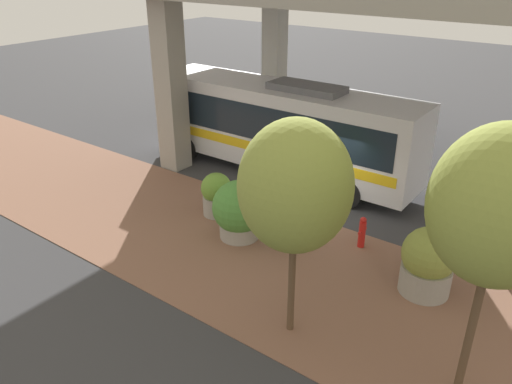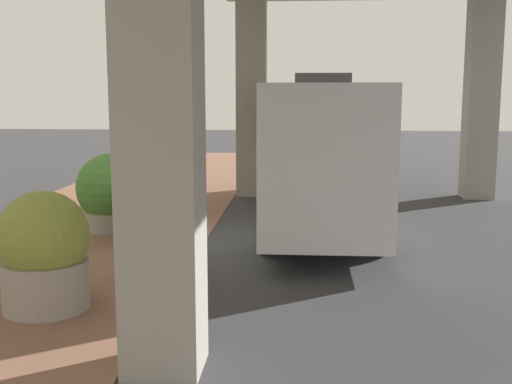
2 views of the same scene
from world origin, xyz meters
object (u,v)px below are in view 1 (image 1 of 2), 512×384
Objects in this scene: planter_front at (217,194)px; planter_back at (428,262)px; bus at (280,124)px; street_tree_far at (295,187)px; planter_middle at (294,213)px; street_tree_near at (501,207)px; fire_hydrant at (362,232)px; planter_extra at (239,211)px.

planter_front is 0.81× the size of planter_back.
street_tree_far is (-7.50, -5.34, 1.68)m from bus.
street_tree_far reaches higher than planter_back.
bus is 7.46× the size of planter_front.
street_tree_near reaches higher than planter_middle.
street_tree_near is (-2.90, -8.69, 3.42)m from planter_front.
planter_middle is at bearing 105.88° from fire_hydrant.
planter_middle reaches higher than planter_front.
bus reaches higher than fire_hydrant.
street_tree_near is at bearing -108.44° from planter_front.
planter_front is at bearing 64.86° from planter_extra.
street_tree_far is (-3.24, 2.00, 2.77)m from planter_back.
street_tree_near reaches higher than planter_extra.
planter_extra is at bearing -159.56° from bus.
bus is 5.97× the size of planter_extra.
planter_extra reaches higher than planter_middle.
fire_hydrant is 4.87m from planter_front.
street_tree_near is (-3.29, -5.94, 3.41)m from planter_middle.
fire_hydrant is 6.61m from street_tree_near.
planter_back is 4.71m from street_tree_far.
street_tree_far reaches higher than bus.
planter_back is at bearing -90.50° from planter_front.
fire_hydrant is at bearing 65.52° from planter_back.
planter_extra is (-0.70, -1.49, 0.16)m from planter_front.
planter_back is 0.33× the size of street_tree_near.
planter_back is (-4.26, -7.35, -1.09)m from bus.
planter_extra is (-0.64, 5.52, 0.01)m from planter_back.
bus is 8.56m from planter_back.
street_tree_far is at bearing -126.50° from planter_extra.
planter_extra is 5.17m from street_tree_far.
planter_middle is (-3.81, -3.08, -1.23)m from bus.
planter_back is at bearing -114.48° from fire_hydrant.
street_tree_near is at bearing -118.94° from planter_middle.
street_tree_near reaches higher than fire_hydrant.
planter_extra is (-1.66, 3.27, 0.40)m from fire_hydrant.
street_tree_far is (-2.60, -3.51, 2.76)m from planter_extra.
bus is at bearing 20.44° from planter_extra.
planter_extra reaches higher than planter_back.
planter_front is 6.67m from street_tree_far.
planter_back is (-0.45, -4.26, 0.14)m from planter_middle.
planter_middle is at bearing 31.48° from street_tree_far.
street_tree_far is at bearing -123.39° from planter_front.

